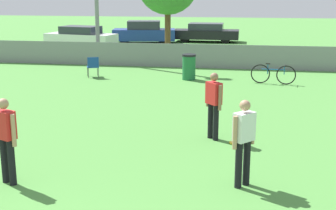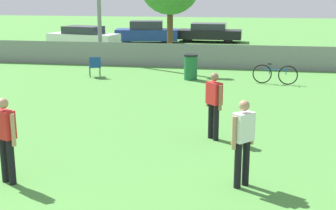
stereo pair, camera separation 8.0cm
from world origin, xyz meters
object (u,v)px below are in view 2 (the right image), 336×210
(folding_chair_sideline, at_px, (95,65))
(bicycle_sideline, at_px, (275,74))
(parked_car_blue, at_px, (147,32))
(parked_car_dark, at_px, (209,32))
(player_defender_red, at_px, (214,102))
(trash_bin, at_px, (191,67))
(parked_car_white, at_px, (83,36))
(player_receiver_white, at_px, (243,138))
(frisbee_disc, at_px, (235,143))
(player_thrower_red, at_px, (5,135))

(folding_chair_sideline, xyz_separation_m, bicycle_sideline, (7.25, -0.19, -0.11))
(parked_car_blue, height_order, parked_car_dark, parked_car_blue)
(player_defender_red, distance_m, parked_car_blue, 21.44)
(parked_car_blue, distance_m, parked_car_dark, 4.34)
(folding_chair_sideline, xyz_separation_m, trash_bin, (3.96, 0.15, 0.03))
(folding_chair_sideline, xyz_separation_m, parked_car_white, (-4.29, 10.35, 0.14))
(folding_chair_sideline, bearing_deg, player_receiver_white, 97.40)
(player_defender_red, bearing_deg, frisbee_disc, 23.11)
(player_defender_red, xyz_separation_m, parked_car_dark, (-2.18, 21.92, -0.28))
(player_thrower_red, bearing_deg, parked_car_white, 131.32)
(player_defender_red, relative_size, parked_car_white, 0.34)
(trash_bin, bearing_deg, player_receiver_white, -77.43)
(parked_car_white, distance_m, parked_car_blue, 4.45)
(trash_bin, bearing_deg, parked_car_dark, 92.49)
(player_receiver_white, xyz_separation_m, parked_car_blue, (-7.02, 23.21, -0.22))
(player_thrower_red, height_order, parked_car_blue, player_thrower_red)
(folding_chair_sideline, height_order, parked_car_white, parked_car_white)
(player_thrower_red, xyz_separation_m, parked_car_blue, (-2.76, 23.82, -0.22))
(player_defender_red, height_order, trash_bin, player_defender_red)
(frisbee_disc, bearing_deg, bicycle_sideline, 80.87)
(player_receiver_white, bearing_deg, parked_car_blue, 58.57)
(player_thrower_red, xyz_separation_m, parked_car_white, (-6.29, 21.11, -0.30))
(player_thrower_red, relative_size, bicycle_sideline, 0.96)
(folding_chair_sideline, height_order, parked_car_dark, parked_car_dark)
(folding_chair_sideline, distance_m, parked_car_white, 11.21)
(frisbee_disc, height_order, trash_bin, trash_bin)
(frisbee_disc, xyz_separation_m, trash_bin, (-2.09, 7.84, 0.50))
(parked_car_blue, bearing_deg, player_receiver_white, -82.63)
(player_receiver_white, distance_m, trash_bin, 10.57)
(parked_car_blue, bearing_deg, folding_chair_sideline, -96.12)
(parked_car_blue, bearing_deg, trash_bin, -79.36)
(frisbee_disc, bearing_deg, trash_bin, 104.92)
(player_defender_red, distance_m, parked_car_dark, 22.03)
(parked_car_white, bearing_deg, folding_chair_sideline, -55.58)
(trash_bin, height_order, parked_car_dark, parked_car_dark)
(parked_car_white, bearing_deg, frisbee_disc, -48.28)
(player_receiver_white, distance_m, parked_car_blue, 24.25)
(frisbee_disc, bearing_deg, player_receiver_white, -85.13)
(folding_chair_sideline, relative_size, parked_car_white, 0.18)
(frisbee_disc, height_order, parked_car_white, parked_car_white)
(frisbee_disc, xyz_separation_m, parked_car_dark, (-2.71, 22.16, 0.63))
(player_receiver_white, relative_size, bicycle_sideline, 0.96)
(player_receiver_white, bearing_deg, trash_bin, 54.32)
(player_defender_red, relative_size, trash_bin, 1.59)
(trash_bin, bearing_deg, player_defender_red, -78.43)
(player_defender_red, bearing_deg, player_thrower_red, -89.22)
(player_receiver_white, height_order, parked_car_white, player_receiver_white)
(player_thrower_red, bearing_deg, parked_car_dark, 111.69)
(bicycle_sideline, xyz_separation_m, trash_bin, (-3.29, 0.34, 0.13))
(player_thrower_red, relative_size, parked_car_blue, 0.37)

